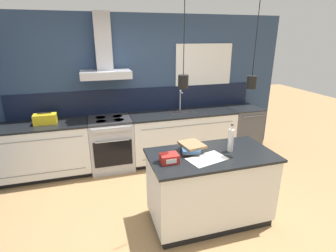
% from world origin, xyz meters
% --- Properties ---
extents(ground_plane, '(16.00, 16.00, 0.00)m').
position_xyz_m(ground_plane, '(0.00, 0.00, 0.00)').
color(ground_plane, '#A87F51').
rests_on(ground_plane, ground).
extents(wall_back, '(5.60, 2.25, 2.60)m').
position_xyz_m(wall_back, '(-0.03, 2.00, 1.35)').
color(wall_back, navy).
rests_on(wall_back, ground_plane).
extents(counter_run_left, '(1.44, 0.64, 0.91)m').
position_xyz_m(counter_run_left, '(-1.65, 1.69, 0.46)').
color(counter_run_left, black).
rests_on(counter_run_left, ground_plane).
extents(counter_run_sink, '(1.94, 0.64, 1.29)m').
position_xyz_m(counter_run_sink, '(0.74, 1.69, 0.46)').
color(counter_run_sink, black).
rests_on(counter_run_sink, ground_plane).
extents(oven_range, '(0.72, 0.66, 0.91)m').
position_xyz_m(oven_range, '(-0.58, 1.69, 0.46)').
color(oven_range, '#B5B5BA').
rests_on(oven_range, ground_plane).
extents(dishwasher, '(0.59, 0.65, 0.91)m').
position_xyz_m(dishwasher, '(2.00, 1.69, 0.46)').
color(dishwasher, '#4C4C51').
rests_on(dishwasher, ground_plane).
extents(kitchen_island, '(1.50, 0.79, 0.91)m').
position_xyz_m(kitchen_island, '(0.46, -0.08, 0.46)').
color(kitchen_island, black).
rests_on(kitchen_island, ground_plane).
extents(bottle_on_island, '(0.07, 0.07, 0.34)m').
position_xyz_m(bottle_on_island, '(0.72, -0.06, 1.05)').
color(bottle_on_island, silver).
rests_on(bottle_on_island, kitchen_island).
extents(book_stack, '(0.31, 0.35, 0.11)m').
position_xyz_m(book_stack, '(0.25, 0.05, 0.97)').
color(book_stack, olive).
rests_on(book_stack, kitchen_island).
extents(red_supply_box, '(0.20, 0.16, 0.10)m').
position_xyz_m(red_supply_box, '(-0.08, -0.15, 0.96)').
color(red_supply_box, red).
rests_on(red_supply_box, kitchen_island).
extents(paper_pile, '(0.49, 0.37, 0.01)m').
position_xyz_m(paper_pile, '(0.35, -0.19, 0.91)').
color(paper_pile, silver).
rests_on(paper_pile, kitchen_island).
extents(yellow_toolbox, '(0.34, 0.18, 0.19)m').
position_xyz_m(yellow_toolbox, '(-1.57, 1.69, 0.99)').
color(yellow_toolbox, gold).
rests_on(yellow_toolbox, counter_run_left).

